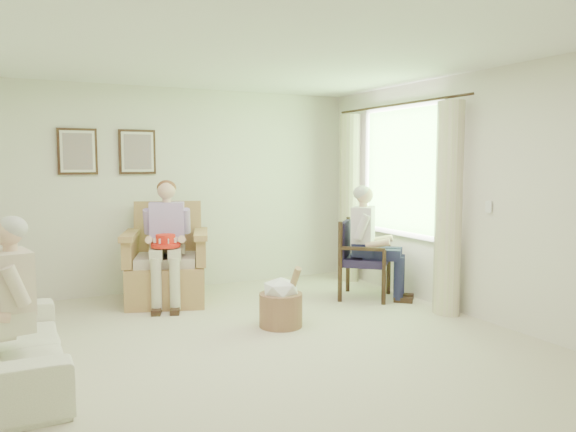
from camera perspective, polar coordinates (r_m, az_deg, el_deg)
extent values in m
plane|color=beige|center=(5.06, -3.00, -13.60)|extent=(5.50, 5.50, 0.00)
cube|color=silver|center=(7.40, -11.60, 2.65)|extent=(5.00, 0.04, 2.60)
cube|color=silver|center=(2.54, 22.52, -3.08)|extent=(5.00, 0.04, 2.60)
cube|color=silver|center=(6.23, 18.54, 1.94)|extent=(0.04, 5.50, 2.60)
cube|color=white|center=(4.87, -3.16, 16.65)|extent=(5.00, 5.50, 0.02)
cube|color=#2D6B23|center=(7.10, 11.55, 4.55)|extent=(0.02, 1.40, 1.50)
cube|color=white|center=(7.12, 11.61, 10.83)|extent=(0.04, 1.52, 0.06)
cube|color=white|center=(7.15, 11.36, -1.72)|extent=(0.04, 1.52, 0.06)
cylinder|color=#382114|center=(7.07, 11.02, 11.05)|extent=(0.03, 2.50, 0.03)
cylinder|color=beige|center=(6.28, 15.98, 0.67)|extent=(0.34, 0.34, 2.30)
cylinder|color=beige|center=(7.83, 6.26, 1.78)|extent=(0.34, 0.34, 2.30)
cube|color=#382114|center=(7.15, -20.60, 6.16)|extent=(0.45, 0.03, 0.55)
cube|color=silver|center=(7.13, -20.59, 6.16)|extent=(0.39, 0.01, 0.49)
cube|color=tan|center=(7.12, -20.58, 6.16)|extent=(0.33, 0.01, 0.43)
cube|color=#382114|center=(7.26, -15.07, 6.31)|extent=(0.45, 0.03, 0.55)
cube|color=silver|center=(7.24, -15.03, 6.31)|extent=(0.39, 0.01, 0.49)
cube|color=tan|center=(7.23, -15.02, 6.31)|extent=(0.33, 0.01, 0.43)
cube|color=tan|center=(6.82, -12.19, -6.68)|extent=(0.88, 0.85, 0.46)
cube|color=beige|center=(6.74, -12.17, -4.36)|extent=(0.68, 0.66, 0.11)
cube|color=tan|center=(7.07, -13.02, -1.31)|extent=(0.81, 0.25, 0.69)
cube|color=tan|center=(6.66, -15.65, -3.51)|extent=(0.11, 0.79, 0.33)
cube|color=tan|center=(6.86, -8.98, -3.11)|extent=(0.11, 0.79, 0.33)
cylinder|color=black|center=(6.60, 7.09, -7.25)|extent=(0.05, 0.05, 0.41)
cylinder|color=black|center=(6.92, 10.94, -6.71)|extent=(0.05, 0.05, 0.41)
cylinder|color=black|center=(7.03, 4.74, -6.44)|extent=(0.05, 0.05, 0.41)
cylinder|color=black|center=(7.33, 8.47, -5.98)|extent=(0.05, 0.05, 0.41)
cube|color=#1F1835|center=(6.92, 7.84, -4.56)|extent=(0.54, 0.52, 0.09)
cube|color=#1F1835|center=(7.08, 6.73, -2.27)|extent=(0.50, 0.06, 0.46)
imported|color=white|center=(4.85, -26.48, -11.57)|extent=(1.93, 0.75, 0.56)
cube|color=beige|center=(6.71, -12.20, -2.98)|extent=(0.40, 0.26, 0.16)
cube|color=#B696D4|center=(6.69, -12.29, -0.59)|extent=(0.39, 0.24, 0.46)
sphere|color=#DDAD8E|center=(6.66, -12.33, 2.57)|extent=(0.21, 0.21, 0.21)
ellipsoid|color=brown|center=(6.68, -12.39, 2.80)|extent=(0.22, 0.22, 0.18)
cube|color=beige|center=(6.48, -12.56, -3.73)|extent=(0.14, 0.44, 0.13)
cube|color=beige|center=(6.53, -10.86, -3.63)|extent=(0.14, 0.44, 0.13)
cylinder|color=beige|center=(6.35, -12.06, -6.77)|extent=(0.12, 0.12, 0.58)
cylinder|color=beige|center=(6.40, -10.32, -6.63)|extent=(0.12, 0.12, 0.58)
cube|color=#1B1D3D|center=(6.89, 7.85, -3.28)|extent=(0.40, 0.26, 0.16)
cube|color=silver|center=(6.87, 7.79, -0.95)|extent=(0.39, 0.24, 0.46)
sphere|color=#DDAD8E|center=(6.83, 7.87, 2.12)|extent=(0.21, 0.21, 0.21)
ellipsoid|color=#B7B2AD|center=(6.85, 7.76, 2.34)|extent=(0.22, 0.22, 0.18)
cube|color=#1B1D3D|center=(6.66, 8.20, -4.03)|extent=(0.14, 0.44, 0.13)
cube|color=#1B1D3D|center=(6.78, 9.59, -3.88)|extent=(0.14, 0.44, 0.13)
cylinder|color=#1B1D3D|center=(6.56, 9.17, -6.64)|extent=(0.12, 0.12, 0.51)
cylinder|color=#1B1D3D|center=(6.67, 10.57, -6.45)|extent=(0.12, 0.12, 0.51)
cube|color=beige|center=(4.72, -26.59, -9.31)|extent=(0.42, 0.26, 0.16)
cube|color=beige|center=(4.68, -26.74, -5.93)|extent=(0.41, 0.24, 0.46)
sphere|color=#DDAD8E|center=(4.61, -26.94, -1.44)|extent=(0.21, 0.21, 0.21)
ellipsoid|color=#B7B2AD|center=(4.63, -26.95, -1.10)|extent=(0.22, 0.22, 0.18)
cube|color=beige|center=(4.52, -25.27, -10.56)|extent=(0.14, 0.44, 0.13)
cylinder|color=beige|center=(4.39, -25.08, -14.01)|extent=(0.12, 0.12, 0.40)
cylinder|color=red|center=(6.43, -12.32, -2.91)|extent=(0.32, 0.32, 0.04)
cylinder|color=red|center=(6.42, -12.33, -2.38)|extent=(0.22, 0.22, 0.12)
cube|color=white|center=(6.45, -11.35, -2.32)|extent=(0.05, 0.01, 0.05)
cube|color=white|center=(6.51, -11.82, -2.25)|extent=(0.04, 0.04, 0.05)
cube|color=white|center=(6.53, -12.58, -2.25)|extent=(0.01, 0.04, 0.05)
cube|color=white|center=(6.48, -13.19, -2.32)|extent=(0.04, 0.04, 0.05)
cube|color=white|center=(6.39, -13.32, -2.43)|extent=(0.05, 0.01, 0.05)
cube|color=white|center=(6.32, -12.86, -2.51)|extent=(0.04, 0.04, 0.05)
cube|color=white|center=(6.31, -12.08, -2.51)|extent=(0.01, 0.04, 0.05)
cube|color=white|center=(6.36, -11.45, -2.43)|extent=(0.04, 0.04, 0.05)
cylinder|color=tan|center=(5.74, -0.74, -9.51)|extent=(0.55, 0.55, 0.34)
ellipsoid|color=white|center=(5.69, -0.74, -7.38)|extent=(0.39, 0.39, 0.23)
cylinder|color=#A57F56|center=(5.68, 0.36, -7.38)|extent=(0.17, 0.31, 0.51)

